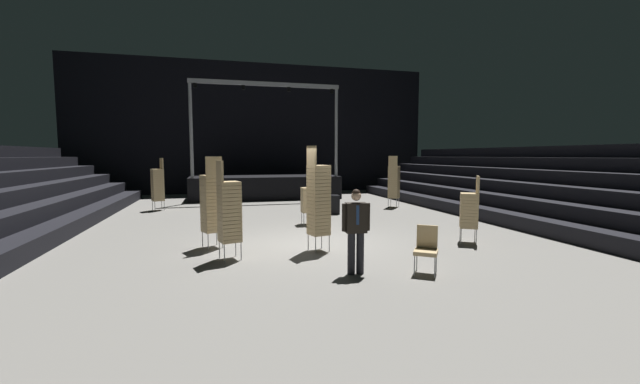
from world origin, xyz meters
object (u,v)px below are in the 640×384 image
at_px(man_with_tie, 356,227).
at_px(chair_stack_rear_left, 212,202).
at_px(chair_stack_mid_right, 158,184).
at_px(chair_stack_front_left, 229,210).
at_px(chair_stack_mid_left, 318,199).
at_px(chair_stack_mid_centre, 308,199).
at_px(stage_riser, 265,186).
at_px(loose_chair_near_man, 426,247).
at_px(chair_stack_front_right, 469,209).
at_px(equipment_road_case, 328,204).
at_px(chair_stack_rear_right, 394,182).

height_order(man_with_tie, chair_stack_rear_left, chair_stack_rear_left).
bearing_deg(chair_stack_mid_right, chair_stack_front_left, 174.19).
bearing_deg(chair_stack_rear_left, chair_stack_mid_left, -45.17).
bearing_deg(chair_stack_mid_centre, chair_stack_mid_left, 171.43).
bearing_deg(man_with_tie, chair_stack_mid_left, -79.03).
xyz_separation_m(stage_riser, loose_chair_near_man, (1.49, -14.42, -0.16)).
height_order(chair_stack_front_right, loose_chair_near_man, chair_stack_front_right).
height_order(stage_riser, chair_stack_mid_right, stage_riser).
height_order(chair_stack_front_left, chair_stack_mid_right, same).
relative_size(equipment_road_case, loose_chair_near_man, 0.95).
bearing_deg(chair_stack_front_left, chair_stack_mid_left, 80.95).
distance_m(chair_stack_mid_left, equipment_road_case, 6.21).
relative_size(chair_stack_mid_centre, chair_stack_rear_right, 0.74).
distance_m(man_with_tie, chair_stack_front_left, 2.95).
height_order(chair_stack_mid_centre, loose_chair_near_man, chair_stack_mid_centre).
bearing_deg(chair_stack_mid_left, chair_stack_front_left, -97.98).
height_order(equipment_road_case, loose_chair_near_man, loose_chair_near_man).
height_order(chair_stack_mid_left, chair_stack_rear_left, chair_stack_mid_left).
height_order(chair_stack_front_right, equipment_road_case, chair_stack_front_right).
bearing_deg(chair_stack_mid_left, stage_riser, 164.70).
distance_m(chair_stack_mid_centre, loose_chair_near_man, 6.11).
xyz_separation_m(chair_stack_mid_left, loose_chair_near_man, (1.61, -2.31, -0.75)).
xyz_separation_m(man_with_tie, chair_stack_front_left, (-2.37, 1.75, 0.16)).
height_order(chair_stack_front_left, equipment_road_case, chair_stack_front_left).
bearing_deg(loose_chair_near_man, chair_stack_front_right, -103.86).
bearing_deg(chair_stack_mid_left, man_with_tie, -7.83).
height_order(stage_riser, chair_stack_front_left, stage_riser).
relative_size(chair_stack_rear_left, equipment_road_case, 2.56).
xyz_separation_m(chair_stack_mid_centre, loose_chair_near_man, (1.01, -6.02, -0.33)).
height_order(chair_stack_front_left, chair_stack_front_right, chair_stack_front_left).
xyz_separation_m(chair_stack_front_left, chair_stack_mid_left, (2.12, 0.25, 0.17)).
distance_m(stage_riser, chair_stack_front_left, 12.57).
distance_m(stage_riser, loose_chair_near_man, 14.50).
height_order(man_with_tie, equipment_road_case, man_with_tie).
height_order(stage_riser, chair_stack_front_right, stage_riser).
xyz_separation_m(chair_stack_mid_centre, chair_stack_rear_right, (4.72, 3.34, 0.29)).
bearing_deg(chair_stack_rear_left, chair_stack_front_left, -95.95).
bearing_deg(chair_stack_front_right, chair_stack_mid_left, 118.72).
relative_size(chair_stack_mid_centre, equipment_road_case, 1.90).
xyz_separation_m(chair_stack_rear_right, loose_chair_near_man, (-3.72, -9.36, -0.62)).
relative_size(man_with_tie, loose_chair_near_man, 1.78).
xyz_separation_m(chair_stack_front_left, chair_stack_rear_left, (-0.39, 1.28, 0.04)).
distance_m(chair_stack_mid_right, equipment_road_case, 7.30).
relative_size(chair_stack_mid_left, chair_stack_mid_right, 1.15).
distance_m(chair_stack_mid_centre, equipment_road_case, 2.53).
distance_m(chair_stack_mid_right, chair_stack_rear_left, 7.93).
relative_size(chair_stack_front_right, equipment_road_case, 1.99).
bearing_deg(chair_stack_mid_right, chair_stack_rear_right, -121.50).
bearing_deg(chair_stack_rear_left, loose_chair_near_man, -61.86).
distance_m(stage_riser, chair_stack_rear_right, 7.27).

